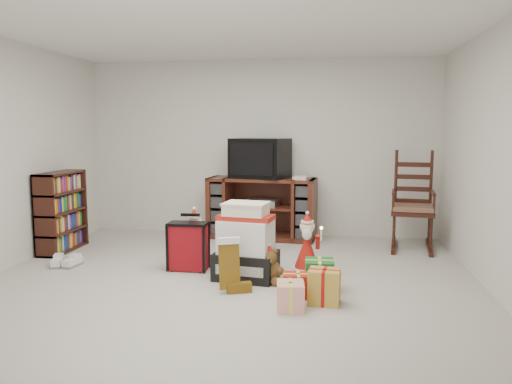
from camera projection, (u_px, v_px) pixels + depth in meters
room at (224, 159)px, 4.73m from camera, size 5.01×5.01×2.51m
tv_stand at (262, 208)px, 6.99m from camera, size 1.53×0.67×0.85m
bookshelf at (62, 213)px, 6.26m from camera, size 0.27×0.82×1.00m
rocking_chair at (412, 213)px, 6.43m from camera, size 0.63×0.93×1.31m
gift_pile at (246, 246)px, 5.09m from camera, size 0.67×0.53×0.77m
red_suitcase at (188, 246)px, 5.40m from camera, size 0.41×0.22×0.62m
stocking at (229, 265)px, 4.67m from camera, size 0.27×0.19×0.53m
teddy_bear at (270, 268)px, 4.97m from camera, size 0.23×0.20×0.34m
santa_figurine at (307, 249)px, 5.37m from camera, size 0.31×0.30×0.64m
mrs_claus_figurine at (195, 244)px, 5.60m from camera, size 0.32×0.30×0.65m
sneaker_pair at (65, 262)px, 5.57m from camera, size 0.33×0.28×0.09m
gift_cluster at (308, 286)px, 4.48m from camera, size 0.53×0.82×0.25m
crt_television at (260, 158)px, 6.92m from camera, size 0.87×0.73×0.55m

